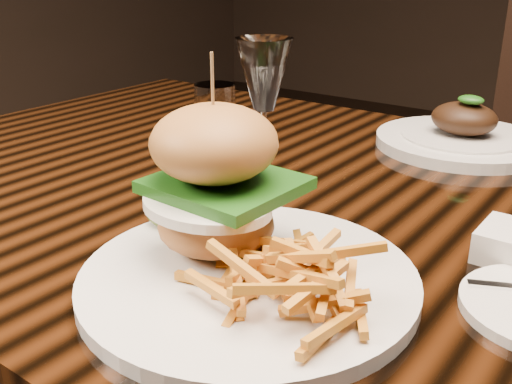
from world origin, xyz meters
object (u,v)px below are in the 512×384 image
Objects in this scene: burger_plate at (240,230)px; far_dish at (462,137)px; dining_table at (369,263)px; wine_glass at (264,80)px.

far_dish is at bearing 101.96° from burger_plate.
dining_table is 5.83× the size of far_dish.
dining_table is 0.33m from far_dish.
burger_plate is at bearing -59.26° from wine_glass.
far_dish is (0.00, 0.32, 0.09)m from dining_table.
far_dish is at bearing 65.21° from wine_glass.
burger_plate reaches higher than far_dish.
far_dish is (0.03, 0.56, -0.04)m from burger_plate.
wine_glass is 0.72× the size of far_dish.
far_dish is (0.16, 0.34, -0.13)m from wine_glass.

